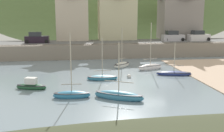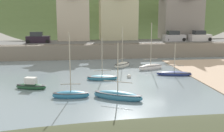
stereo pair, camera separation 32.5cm
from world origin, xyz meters
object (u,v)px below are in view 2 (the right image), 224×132
at_px(motorboat_with_cabin, 102,77).
at_px(sailboat_far_left, 122,65).
at_px(waterfront_building_left, 73,14).
at_px(church_with_spire, 176,1).
at_px(dinghy_open_wooden, 31,86).
at_px(sailboat_blue_trim, 71,94).
at_px(fishing_boat_green, 151,67).
at_px(parked_car_near_slipway, 38,38).
at_px(mooring_buoy, 129,76).
at_px(sailboat_nearest_shore, 118,96).
at_px(parked_car_end_of_row, 200,36).
at_px(waterfront_building_centre, 118,14).
at_px(waterfront_building_right, 181,13).
at_px(sailboat_white_hull, 174,73).
at_px(parked_car_by_wall, 174,37).

relative_size(motorboat_with_cabin, sailboat_far_left, 0.85).
distance_m(waterfront_building_left, church_with_spire, 22.52).
distance_m(motorboat_with_cabin, dinghy_open_wooden, 8.10).
bearing_deg(sailboat_blue_trim, fishing_boat_green, 50.70).
bearing_deg(sailboat_far_left, parked_car_near_slipway, 91.53).
bearing_deg(motorboat_with_cabin, dinghy_open_wooden, -154.96).
relative_size(sailboat_blue_trim, mooring_buoy, 11.51).
height_order(sailboat_blue_trim, parked_car_near_slipway, sailboat_blue_trim).
relative_size(motorboat_with_cabin, fishing_boat_green, 0.75).
relative_size(sailboat_nearest_shore, mooring_buoy, 10.01).
height_order(sailboat_far_left, parked_car_end_of_row, sailboat_far_left).
bearing_deg(church_with_spire, sailboat_nearest_shore, -117.15).
height_order(waterfront_building_left, church_with_spire, church_with_spire).
bearing_deg(waterfront_building_centre, church_with_spire, 16.90).
height_order(waterfront_building_right, sailboat_nearest_shore, waterfront_building_right).
distance_m(dinghy_open_wooden, sailboat_blue_trim, 5.36).
xyz_separation_m(dinghy_open_wooden, mooring_buoy, (10.78, 3.40, -0.16)).
bearing_deg(dinghy_open_wooden, waterfront_building_left, 97.37).
bearing_deg(sailboat_blue_trim, sailboat_far_left, 66.56).
height_order(sailboat_nearest_shore, parked_car_end_of_row, sailboat_nearest_shore).
height_order(waterfront_building_left, sailboat_nearest_shore, waterfront_building_left).
xyz_separation_m(church_with_spire, motorboat_with_cabin, (-18.59, -27.44, -10.03)).
height_order(waterfront_building_centre, parked_car_end_of_row, waterfront_building_centre).
distance_m(waterfront_building_left, fishing_boat_green, 22.54).
bearing_deg(sailboat_blue_trim, waterfront_building_centre, 77.35).
distance_m(sailboat_blue_trim, parked_car_end_of_row, 35.08).
bearing_deg(fishing_boat_green, waterfront_building_right, 38.16).
distance_m(sailboat_white_hull, parked_car_near_slipway, 26.04).
bearing_deg(sailboat_nearest_shore, fishing_boat_green, 90.76).
height_order(motorboat_with_cabin, sailboat_nearest_shore, sailboat_nearest_shore).
bearing_deg(dinghy_open_wooden, parked_car_by_wall, 59.94).
height_order(sailboat_white_hull, parked_car_by_wall, parked_car_by_wall).
bearing_deg(parked_car_near_slipway, sailboat_far_left, -41.13).
relative_size(waterfront_building_left, church_with_spire, 0.65).
relative_size(parked_car_end_of_row, mooring_buoy, 7.99).
bearing_deg(sailboat_blue_trim, waterfront_building_left, 93.77).
distance_m(motorboat_with_cabin, sailboat_white_hull, 9.11).
bearing_deg(parked_car_near_slipway, dinghy_open_wooden, -83.79).
bearing_deg(waterfront_building_right, waterfront_building_left, 180.00).
bearing_deg(fishing_boat_green, dinghy_open_wooden, -172.71).
distance_m(fishing_boat_green, sailboat_blue_trim, 15.38).
height_order(fishing_boat_green, parked_car_by_wall, fishing_boat_green).
height_order(sailboat_far_left, dinghy_open_wooden, sailboat_far_left).
xyz_separation_m(waterfront_building_left, motorboat_with_cabin, (3.39, -23.44, -7.19)).
xyz_separation_m(waterfront_building_left, sailboat_nearest_shore, (4.09, -30.89, -7.12)).
height_order(fishing_boat_green, parked_car_near_slipway, fishing_boat_green).
relative_size(parked_car_near_slipway, parked_car_end_of_row, 0.98).
relative_size(waterfront_building_right, church_with_spire, 0.67).
distance_m(motorboat_with_cabin, fishing_boat_green, 8.53).
distance_m(motorboat_with_cabin, parked_car_by_wall, 24.60).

